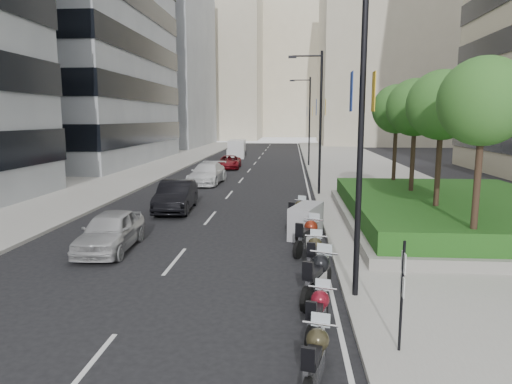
# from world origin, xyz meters

# --- Properties ---
(ground) EXTENTS (160.00, 160.00, 0.00)m
(ground) POSITION_xyz_m (0.00, 0.00, 0.00)
(ground) COLOR black
(ground) RESTS_ON ground
(sidewalk_right) EXTENTS (10.00, 100.00, 0.15)m
(sidewalk_right) POSITION_xyz_m (9.00, 30.00, 0.07)
(sidewalk_right) COLOR #9E9B93
(sidewalk_right) RESTS_ON ground
(sidewalk_left) EXTENTS (8.00, 100.00, 0.15)m
(sidewalk_left) POSITION_xyz_m (-12.00, 30.00, 0.07)
(sidewalk_left) COLOR #9E9B93
(sidewalk_left) RESTS_ON ground
(lane_edge) EXTENTS (0.12, 100.00, 0.01)m
(lane_edge) POSITION_xyz_m (3.70, 30.00, 0.01)
(lane_edge) COLOR silver
(lane_edge) RESTS_ON ground
(lane_centre) EXTENTS (0.12, 100.00, 0.01)m
(lane_centre) POSITION_xyz_m (-1.50, 30.00, 0.01)
(lane_centre) COLOR silver
(lane_centre) RESTS_ON ground
(building_grey_far) EXTENTS (22.00, 26.00, 30.00)m
(building_grey_far) POSITION_xyz_m (-24.00, 70.00, 15.00)
(building_grey_far) COLOR gray
(building_grey_far) RESTS_ON ground
(building_cream_right) EXTENTS (28.00, 24.00, 36.00)m
(building_cream_right) POSITION_xyz_m (22.00, 80.00, 18.00)
(building_cream_right) COLOR #B7AD93
(building_cream_right) RESTS_ON ground
(building_cream_left) EXTENTS (26.00, 24.00, 34.00)m
(building_cream_left) POSITION_xyz_m (-18.00, 100.00, 17.00)
(building_cream_left) COLOR #B7AD93
(building_cream_left) RESTS_ON ground
(building_cream_centre) EXTENTS (30.00, 24.00, 38.00)m
(building_cream_centre) POSITION_xyz_m (2.00, 120.00, 19.00)
(building_cream_centre) COLOR #B7AD93
(building_cream_centre) RESTS_ON ground
(planter) EXTENTS (10.00, 14.00, 0.40)m
(planter) POSITION_xyz_m (10.00, 10.00, 0.35)
(planter) COLOR gray
(planter) RESTS_ON sidewalk_right
(hedge) EXTENTS (9.40, 13.40, 0.80)m
(hedge) POSITION_xyz_m (10.00, 10.00, 0.95)
(hedge) COLOR #224714
(hedge) RESTS_ON planter
(tree_0) EXTENTS (2.80, 2.80, 6.30)m
(tree_0) POSITION_xyz_m (8.50, 4.00, 5.42)
(tree_0) COLOR #332319
(tree_0) RESTS_ON planter
(tree_1) EXTENTS (2.80, 2.80, 6.30)m
(tree_1) POSITION_xyz_m (8.50, 8.00, 5.42)
(tree_1) COLOR #332319
(tree_1) RESTS_ON planter
(tree_2) EXTENTS (2.80, 2.80, 6.30)m
(tree_2) POSITION_xyz_m (8.50, 12.00, 5.42)
(tree_2) COLOR #332319
(tree_2) RESTS_ON planter
(tree_3) EXTENTS (2.80, 2.80, 6.30)m
(tree_3) POSITION_xyz_m (8.50, 16.00, 5.42)
(tree_3) COLOR #332319
(tree_3) RESTS_ON planter
(lamp_post_0) EXTENTS (2.34, 0.45, 9.00)m
(lamp_post_0) POSITION_xyz_m (4.14, 1.00, 5.07)
(lamp_post_0) COLOR black
(lamp_post_0) RESTS_ON ground
(lamp_post_1) EXTENTS (2.34, 0.45, 9.00)m
(lamp_post_1) POSITION_xyz_m (4.14, 18.00, 5.07)
(lamp_post_1) COLOR black
(lamp_post_1) RESTS_ON ground
(lamp_post_2) EXTENTS (2.34, 0.45, 9.00)m
(lamp_post_2) POSITION_xyz_m (4.14, 36.00, 5.07)
(lamp_post_2) COLOR black
(lamp_post_2) RESTS_ON ground
(parking_sign) EXTENTS (0.06, 0.32, 2.50)m
(parking_sign) POSITION_xyz_m (4.80, -2.00, 1.46)
(parking_sign) COLOR black
(parking_sign) RESTS_ON ground
(motorcycle_0) EXTENTS (0.74, 2.03, 1.02)m
(motorcycle_0) POSITION_xyz_m (3.00, -3.17, 0.55)
(motorcycle_0) COLOR black
(motorcycle_0) RESTS_ON ground
(motorcycle_1) EXTENTS (0.79, 1.97, 1.00)m
(motorcycle_1) POSITION_xyz_m (3.16, -1.17, 0.54)
(motorcycle_1) COLOR black
(motorcycle_1) RESTS_ON ground
(motorcycle_2) EXTENTS (1.10, 2.30, 1.20)m
(motorcycle_2) POSITION_xyz_m (3.27, 0.98, 0.64)
(motorcycle_2) COLOR black
(motorcycle_2) RESTS_ON ground
(motorcycle_3) EXTENTS (0.73, 2.19, 1.10)m
(motorcycle_3) POSITION_xyz_m (3.28, 3.20, 0.59)
(motorcycle_3) COLOR black
(motorcycle_3) RESTS_ON ground
(motorcycle_4) EXTENTS (1.17, 2.20, 1.18)m
(motorcycle_4) POSITION_xyz_m (3.16, 5.40, 0.63)
(motorcycle_4) COLOR black
(motorcycle_4) RESTS_ON ground
(motorcycle_5) EXTENTS (1.57, 2.42, 1.36)m
(motorcycle_5) POSITION_xyz_m (3.16, 7.63, 0.68)
(motorcycle_5) COLOR black
(motorcycle_5) RESTS_ON ground
(motorcycle_6) EXTENTS (1.04, 2.08, 1.10)m
(motorcycle_6) POSITION_xyz_m (2.83, 9.88, 0.59)
(motorcycle_6) COLOR black
(motorcycle_6) RESTS_ON ground
(car_a) EXTENTS (1.95, 4.42, 1.48)m
(car_a) POSITION_xyz_m (-4.25, 5.16, 0.74)
(car_a) COLOR #ADAEB0
(car_a) RESTS_ON ground
(car_b) EXTENTS (2.03, 4.98, 1.61)m
(car_b) POSITION_xyz_m (-3.64, 12.62, 0.80)
(car_b) COLOR black
(car_b) RESTS_ON ground
(car_c) EXTENTS (2.50, 5.54, 1.57)m
(car_c) POSITION_xyz_m (-3.84, 22.87, 0.79)
(car_c) COLOR white
(car_c) RESTS_ON ground
(car_d) EXTENTS (2.31, 4.72, 1.29)m
(car_d) POSITION_xyz_m (-3.63, 33.47, 0.65)
(car_d) COLOR maroon
(car_d) RESTS_ON ground
(delivery_van) EXTENTS (2.26, 5.33, 2.20)m
(delivery_van) POSITION_xyz_m (-4.39, 46.27, 1.03)
(delivery_van) COLOR silver
(delivery_van) RESTS_ON ground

